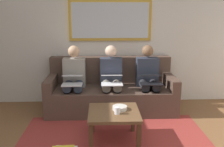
{
  "coord_description": "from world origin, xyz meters",
  "views": [
    {
      "loc": [
        0.16,
        2.27,
        1.71
      ],
      "look_at": [
        0.0,
        -1.7,
        0.75
      ],
      "focal_mm": 41.43,
      "sensor_mm": 36.0,
      "label": 1
    }
  ],
  "objects_px": {
    "framed_mirror": "(110,20)",
    "person_left": "(148,76)",
    "laptop_white": "(112,79)",
    "person_middle": "(111,77)",
    "cup": "(117,111)",
    "laptop_black": "(151,79)",
    "couch": "(111,92)",
    "coffee_table": "(114,116)",
    "bowl": "(120,108)",
    "laptop_silver": "(72,79)",
    "person_right": "(74,77)"
  },
  "relations": [
    {
      "from": "framed_mirror",
      "to": "person_left",
      "type": "relative_size",
      "value": 1.31
    },
    {
      "from": "person_left",
      "to": "laptop_white",
      "type": "xyz_separation_m",
      "value": [
        0.64,
        0.24,
        0.02
      ]
    },
    {
      "from": "person_left",
      "to": "person_middle",
      "type": "relative_size",
      "value": 1.0
    },
    {
      "from": "cup",
      "to": "laptop_black",
      "type": "xyz_separation_m",
      "value": [
        -0.61,
        -0.98,
        0.15
      ]
    },
    {
      "from": "framed_mirror",
      "to": "laptop_black",
      "type": "relative_size",
      "value": 4.19
    },
    {
      "from": "laptop_white",
      "to": "framed_mirror",
      "type": "bearing_deg",
      "value": -90.0
    },
    {
      "from": "couch",
      "to": "person_left",
      "type": "height_order",
      "value": "person_left"
    },
    {
      "from": "framed_mirror",
      "to": "cup",
      "type": "distance_m",
      "value": 2.0
    },
    {
      "from": "coffee_table",
      "to": "person_left",
      "type": "xyz_separation_m",
      "value": [
        -0.65,
        -1.15,
        0.24
      ]
    },
    {
      "from": "bowl",
      "to": "laptop_silver",
      "type": "bearing_deg",
      "value": -49.85
    },
    {
      "from": "coffee_table",
      "to": "laptop_silver",
      "type": "relative_size",
      "value": 1.86
    },
    {
      "from": "laptop_black",
      "to": "laptop_silver",
      "type": "distance_m",
      "value": 1.28
    },
    {
      "from": "couch",
      "to": "laptop_black",
      "type": "relative_size",
      "value": 6.16
    },
    {
      "from": "couch",
      "to": "person_right",
      "type": "xyz_separation_m",
      "value": [
        0.64,
        0.07,
        0.3
      ]
    },
    {
      "from": "couch",
      "to": "person_middle",
      "type": "bearing_deg",
      "value": 90.0
    },
    {
      "from": "person_middle",
      "to": "laptop_silver",
      "type": "relative_size",
      "value": 3.19
    },
    {
      "from": "framed_mirror",
      "to": "bowl",
      "type": "xyz_separation_m",
      "value": [
        -0.07,
        1.55,
        -1.09
      ]
    },
    {
      "from": "bowl",
      "to": "couch",
      "type": "bearing_deg",
      "value": -86.42
    },
    {
      "from": "person_left",
      "to": "laptop_silver",
      "type": "xyz_separation_m",
      "value": [
        1.28,
        0.25,
        0.02
      ]
    },
    {
      "from": "coffee_table",
      "to": "laptop_silver",
      "type": "bearing_deg",
      "value": -55.01
    },
    {
      "from": "person_left",
      "to": "laptop_black",
      "type": "distance_m",
      "value": 0.25
    },
    {
      "from": "cup",
      "to": "person_left",
      "type": "height_order",
      "value": "person_left"
    },
    {
      "from": "framed_mirror",
      "to": "person_right",
      "type": "distance_m",
      "value": 1.23
    },
    {
      "from": "laptop_black",
      "to": "person_left",
      "type": "bearing_deg",
      "value": -90.0
    },
    {
      "from": "bowl",
      "to": "person_right",
      "type": "distance_m",
      "value": 1.31
    },
    {
      "from": "couch",
      "to": "person_middle",
      "type": "relative_size",
      "value": 1.93
    },
    {
      "from": "cup",
      "to": "laptop_black",
      "type": "relative_size",
      "value": 0.25
    },
    {
      "from": "bowl",
      "to": "laptop_white",
      "type": "height_order",
      "value": "laptop_white"
    },
    {
      "from": "person_left",
      "to": "cup",
      "type": "bearing_deg",
      "value": 63.72
    },
    {
      "from": "coffee_table",
      "to": "cup",
      "type": "xyz_separation_m",
      "value": [
        -0.04,
        0.09,
        0.1
      ]
    },
    {
      "from": "person_middle",
      "to": "person_right",
      "type": "height_order",
      "value": "same"
    },
    {
      "from": "laptop_black",
      "to": "person_right",
      "type": "distance_m",
      "value": 1.3
    },
    {
      "from": "laptop_silver",
      "to": "bowl",
      "type": "bearing_deg",
      "value": 130.15
    },
    {
      "from": "laptop_white",
      "to": "coffee_table",
      "type": "bearing_deg",
      "value": 89.52
    },
    {
      "from": "couch",
      "to": "person_left",
      "type": "relative_size",
      "value": 1.93
    },
    {
      "from": "person_middle",
      "to": "person_right",
      "type": "bearing_deg",
      "value": 0.0
    },
    {
      "from": "framed_mirror",
      "to": "person_left",
      "type": "height_order",
      "value": "framed_mirror"
    },
    {
      "from": "person_right",
      "to": "person_left",
      "type": "bearing_deg",
      "value": 180.0
    },
    {
      "from": "coffee_table",
      "to": "laptop_silver",
      "type": "height_order",
      "value": "laptop_silver"
    },
    {
      "from": "bowl",
      "to": "person_right",
      "type": "xyz_separation_m",
      "value": [
        0.71,
        -1.09,
        0.15
      ]
    },
    {
      "from": "cup",
      "to": "laptop_silver",
      "type": "distance_m",
      "value": 1.21
    },
    {
      "from": "bowl",
      "to": "person_middle",
      "type": "bearing_deg",
      "value": -86.19
    },
    {
      "from": "coffee_table",
      "to": "person_right",
      "type": "xyz_separation_m",
      "value": [
        0.63,
        -1.15,
        0.24
      ]
    },
    {
      "from": "person_middle",
      "to": "laptop_white",
      "type": "xyz_separation_m",
      "value": [
        0.0,
        0.24,
        0.02
      ]
    },
    {
      "from": "person_left",
      "to": "person_right",
      "type": "height_order",
      "value": "same"
    },
    {
      "from": "coffee_table",
      "to": "framed_mirror",
      "type": "bearing_deg",
      "value": -90.27
    },
    {
      "from": "framed_mirror",
      "to": "coffee_table",
      "type": "relative_size",
      "value": 2.25
    },
    {
      "from": "couch",
      "to": "laptop_white",
      "type": "relative_size",
      "value": 6.2
    },
    {
      "from": "person_middle",
      "to": "laptop_silver",
      "type": "height_order",
      "value": "person_middle"
    },
    {
      "from": "laptop_silver",
      "to": "laptop_black",
      "type": "bearing_deg",
      "value": 179.76
    }
  ]
}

